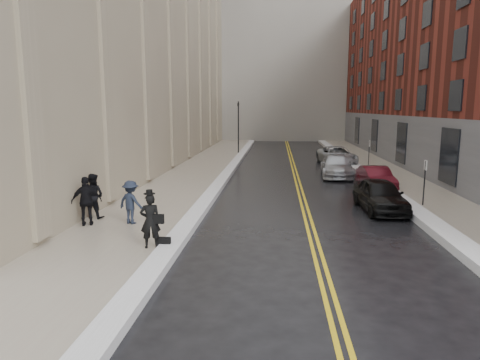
% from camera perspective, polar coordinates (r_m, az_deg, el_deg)
% --- Properties ---
extents(ground, '(160.00, 160.00, 0.00)m').
position_cam_1_polar(ground, '(12.74, -0.64, -11.38)').
color(ground, black).
rests_on(ground, ground).
extents(sidewalk_left, '(4.00, 64.00, 0.15)m').
position_cam_1_polar(sidewalk_left, '(28.76, -6.49, 0.54)').
color(sidewalk_left, gray).
rests_on(sidewalk_left, ground).
extents(sidewalk_right, '(3.00, 64.00, 0.15)m').
position_cam_1_polar(sidewalk_right, '(29.27, 20.39, 0.15)').
color(sidewalk_right, gray).
rests_on(sidewalk_right, ground).
extents(lane_stripe_a, '(0.12, 64.00, 0.01)m').
position_cam_1_polar(lane_stripe_a, '(28.24, 7.33, 0.21)').
color(lane_stripe_a, gold).
rests_on(lane_stripe_a, ground).
extents(lane_stripe_b, '(0.12, 64.00, 0.01)m').
position_cam_1_polar(lane_stripe_b, '(28.25, 7.82, 0.20)').
color(lane_stripe_b, gold).
rests_on(lane_stripe_b, ground).
extents(snow_ridge_left, '(0.70, 60.80, 0.26)m').
position_cam_1_polar(snow_ridge_left, '(28.39, -1.94, 0.59)').
color(snow_ridge_left, white).
rests_on(snow_ridge_left, ground).
extents(snow_ridge_right, '(0.85, 60.80, 0.30)m').
position_cam_1_polar(snow_ridge_right, '(28.82, 16.85, 0.36)').
color(snow_ridge_right, white).
rests_on(snow_ridge_right, ground).
extents(tower_far_right, '(22.00, 18.00, 44.00)m').
position_cam_1_polar(tower_far_right, '(80.80, 15.03, 21.72)').
color(tower_far_right, slate).
rests_on(tower_far_right, ground).
extents(traffic_signal, '(0.18, 0.15, 5.20)m').
position_cam_1_polar(traffic_signal, '(42.04, -0.22, 7.56)').
color(traffic_signal, black).
rests_on(traffic_signal, ground).
extents(parking_sign_near, '(0.06, 0.35, 2.23)m').
position_cam_1_polar(parking_sign_near, '(21.20, 23.39, 0.09)').
color(parking_sign_near, black).
rests_on(parking_sign_near, ground).
extents(parking_sign_far, '(0.06, 0.35, 2.23)m').
position_cam_1_polar(parking_sign_far, '(32.71, 16.82, 3.54)').
color(parking_sign_far, black).
rests_on(parking_sign_far, ground).
extents(car_black, '(1.97, 4.33, 1.44)m').
position_cam_1_polar(car_black, '(20.07, 18.17, -1.93)').
color(car_black, black).
rests_on(car_black, ground).
extents(car_maroon, '(1.63, 4.00, 1.29)m').
position_cam_1_polar(car_maroon, '(25.42, 17.67, 0.26)').
color(car_maroon, '#470C15').
rests_on(car_maroon, ground).
extents(car_silver_near, '(2.30, 5.06, 1.44)m').
position_cam_1_polar(car_silver_near, '(29.47, 12.76, 1.85)').
color(car_silver_near, '#AAACB2').
rests_on(car_silver_near, ground).
extents(car_silver_far, '(3.02, 5.58, 1.49)m').
position_cam_1_polar(car_silver_far, '(35.62, 12.78, 3.18)').
color(car_silver_far, '#ABAFB3').
rests_on(car_silver_far, ground).
extents(pedestrian_main, '(0.73, 0.58, 1.75)m').
position_cam_1_polar(pedestrian_main, '(13.88, -11.87, -5.36)').
color(pedestrian_main, black).
rests_on(pedestrian_main, sidewalk_left).
extents(pedestrian_a, '(1.00, 0.84, 1.82)m').
position_cam_1_polar(pedestrian_a, '(18.24, -19.00, -2.01)').
color(pedestrian_a, black).
rests_on(pedestrian_a, sidewalk_left).
extents(pedestrian_b, '(1.24, 0.97, 1.68)m').
position_cam_1_polar(pedestrian_b, '(16.95, -14.34, -2.88)').
color(pedestrian_b, '#1C2232').
rests_on(pedestrian_b, sidewalk_left).
extents(pedestrian_c, '(1.19, 0.81, 1.87)m').
position_cam_1_polar(pedestrian_c, '(17.16, -19.77, -2.67)').
color(pedestrian_c, black).
rests_on(pedestrian_c, sidewalk_left).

